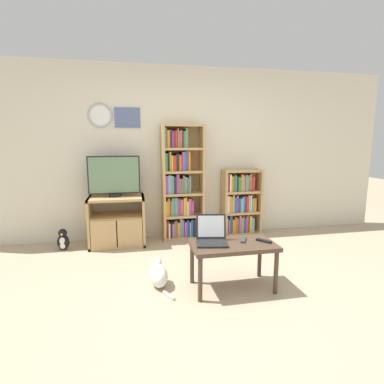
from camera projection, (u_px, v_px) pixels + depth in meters
The scene contains 12 objects.
ground_plane at pixel (216, 301), 2.81m from camera, with size 18.00×18.00×0.00m, color tan.
wall_back at pixel (179, 153), 4.64m from camera, with size 6.85×0.09×2.60m.
tv_stand at pixel (117, 221), 4.31m from camera, with size 0.78×0.50×0.71m.
television at pixel (114, 176), 4.24m from camera, with size 0.72×0.18×0.58m.
bookshelf_tall at pixel (180, 185), 4.55m from camera, with size 0.63×0.30×1.73m.
bookshelf_short at pixel (240, 203), 4.81m from camera, with size 0.62×0.26×1.05m.
coffee_table at pixel (233, 249), 3.01m from camera, with size 0.85×0.47×0.48m.
laptop at pixel (212, 236), 3.02m from camera, with size 0.35×0.34×0.27m.
remote_near_laptop at pixel (264, 241), 3.04m from camera, with size 0.13×0.15×0.02m.
remote_far_from_laptop at pixel (243, 240), 3.07m from camera, with size 0.11×0.16×0.02m.
cat at pixel (158, 274), 3.11m from camera, with size 0.24×0.50×0.28m.
penguin_figurine at pixel (63, 240), 4.13m from camera, with size 0.16×0.14×0.30m.
Camera 1 is at (-0.73, -2.51, 1.49)m, focal length 28.00 mm.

